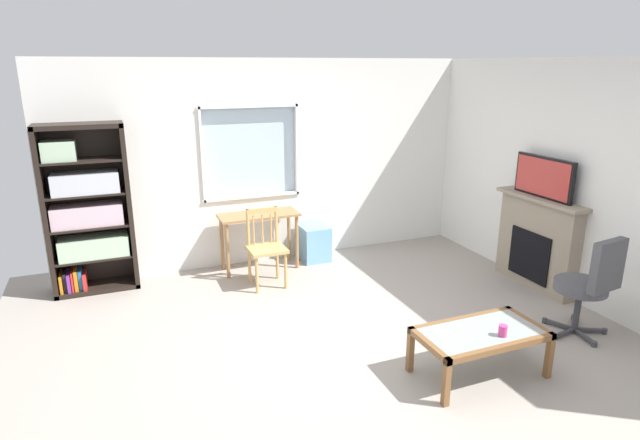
# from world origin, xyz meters

# --- Properties ---
(ground) EXTENTS (6.32, 5.94, 0.02)m
(ground) POSITION_xyz_m (0.00, 0.00, -0.01)
(ground) COLOR #9E9389
(wall_back_with_window) EXTENTS (5.32, 0.15, 2.56)m
(wall_back_with_window) POSITION_xyz_m (0.02, 2.47, 1.27)
(wall_back_with_window) COLOR white
(wall_back_with_window) RESTS_ON ground
(wall_right) EXTENTS (0.12, 5.14, 2.56)m
(wall_right) POSITION_xyz_m (2.72, 0.00, 1.28)
(wall_right) COLOR white
(wall_right) RESTS_ON ground
(bookshelf) EXTENTS (0.90, 0.38, 1.89)m
(bookshelf) POSITION_xyz_m (-2.17, 2.23, 0.92)
(bookshelf) COLOR black
(bookshelf) RESTS_ON ground
(desk_under_window) EXTENTS (0.98, 0.41, 0.72)m
(desk_under_window) POSITION_xyz_m (-0.25, 2.12, 0.59)
(desk_under_window) COLOR #A37547
(desk_under_window) RESTS_ON ground
(wooden_chair) EXTENTS (0.42, 0.40, 0.90)m
(wooden_chair) POSITION_xyz_m (-0.32, 1.61, 0.46)
(wooden_chair) COLOR tan
(wooden_chair) RESTS_ON ground
(plastic_drawer_unit) EXTENTS (0.35, 0.40, 0.46)m
(plastic_drawer_unit) POSITION_xyz_m (0.50, 2.17, 0.23)
(plastic_drawer_unit) COLOR #72ADDB
(plastic_drawer_unit) RESTS_ON ground
(fireplace) EXTENTS (0.26, 1.18, 1.06)m
(fireplace) POSITION_xyz_m (2.56, 0.42, 0.54)
(fireplace) COLOR gray
(fireplace) RESTS_ON ground
(tv) EXTENTS (0.06, 0.81, 0.45)m
(tv) POSITION_xyz_m (2.54, 0.42, 1.29)
(tv) COLOR black
(tv) RESTS_ON fireplace
(office_chair) EXTENTS (0.57, 0.58, 1.00)m
(office_chair) POSITION_xyz_m (2.12, -0.71, 0.55)
(office_chair) COLOR #4C4C51
(office_chair) RESTS_ON ground
(coffee_table) EXTENTS (1.05, 0.56, 0.40)m
(coffee_table) POSITION_xyz_m (0.78, -0.85, 0.34)
(coffee_table) COLOR #8C9E99
(coffee_table) RESTS_ON ground
(sippy_cup) EXTENTS (0.07, 0.07, 0.09)m
(sippy_cup) POSITION_xyz_m (0.88, -0.98, 0.45)
(sippy_cup) COLOR #DB3D84
(sippy_cup) RESTS_ON coffee_table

